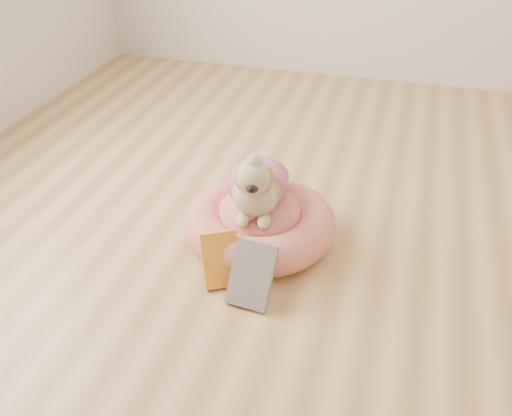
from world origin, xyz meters
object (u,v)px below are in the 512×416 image
(book_yellow, at_px, (221,260))
(book_white, at_px, (252,275))
(dog, at_px, (257,174))
(pet_bed, at_px, (260,224))

(book_yellow, bearing_deg, book_white, -53.48)
(dog, height_order, book_white, dog)
(book_white, bearing_deg, pet_bed, 106.81)
(pet_bed, distance_m, dog, 0.21)
(pet_bed, bearing_deg, book_yellow, -102.73)
(book_yellow, distance_m, book_white, 0.13)
(book_white, bearing_deg, dog, 108.37)
(pet_bed, relative_size, dog, 1.53)
(pet_bed, height_order, book_yellow, book_yellow)
(dog, relative_size, book_yellow, 1.96)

